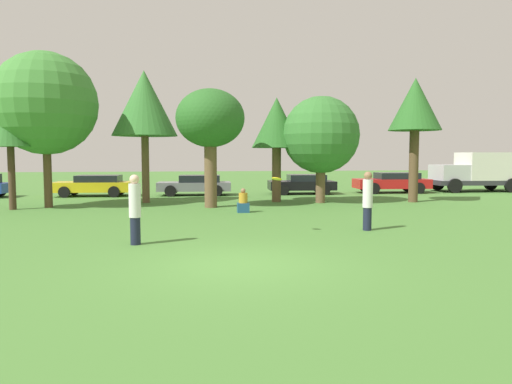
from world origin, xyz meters
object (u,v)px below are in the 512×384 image
(tree_3, at_px, (210,120))
(delivery_truck_silver, at_px, (480,171))
(person_thrower, at_px, (135,209))
(tree_4, at_px, (277,124))
(parked_car_yellow, at_px, (95,185))
(tree_1, at_px, (45,104))
(tree_2, at_px, (144,104))
(parked_car_grey, at_px, (196,185))
(tree_5, at_px, (321,135))
(tree_6, at_px, (415,107))
(bystander_sitting, at_px, (243,203))
(parked_car_red, at_px, (393,182))
(parked_car_black, at_px, (303,184))
(tree_0, at_px, (10,121))
(person_catcher, at_px, (368,200))
(frisbee, at_px, (277,179))

(tree_3, xyz_separation_m, delivery_truck_silver, (17.74, 7.08, -2.54))
(person_thrower, bearing_deg, tree_4, 50.38)
(tree_4, height_order, parked_car_yellow, tree_4)
(tree_1, relative_size, parked_car_yellow, 1.56)
(tree_3, relative_size, parked_car_yellow, 1.20)
(tree_2, xyz_separation_m, parked_car_grey, (2.50, 4.05, -4.20))
(parked_car_grey, relative_size, delivery_truck_silver, 0.71)
(tree_5, distance_m, tree_6, 4.92)
(person_thrower, distance_m, bystander_sitting, 7.52)
(person_thrower, distance_m, tree_5, 12.93)
(person_thrower, relative_size, tree_6, 0.30)
(parked_car_red, bearing_deg, tree_3, 33.03)
(person_thrower, relative_size, delivery_truck_silver, 0.30)
(parked_car_grey, bearing_deg, tree_3, 97.92)
(tree_1, relative_size, parked_car_black, 1.70)
(person_thrower, xyz_separation_m, tree_0, (-6.13, 8.98, 2.82))
(person_catcher, xyz_separation_m, tree_6, (5.62, 8.31, 3.78))
(tree_4, bearing_deg, person_thrower, -117.93)
(tree_1, bearing_deg, person_catcher, -35.03)
(tree_3, height_order, delivery_truck_silver, tree_3)
(tree_6, bearing_deg, tree_5, 176.47)
(frisbee, height_order, tree_1, tree_1)
(person_catcher, bearing_deg, tree_3, -69.75)
(tree_2, xyz_separation_m, tree_5, (8.53, -1.26, -1.51))
(tree_4, relative_size, parked_car_black, 1.29)
(tree_2, bearing_deg, delivery_truck_silver, 12.15)
(tree_1, xyz_separation_m, parked_car_red, (18.84, 5.76, -3.93))
(parked_car_grey, bearing_deg, bystander_sitting, 104.59)
(parked_car_black, bearing_deg, delivery_truck_silver, -175.36)
(tree_6, distance_m, delivery_truck_silver, 10.26)
(parked_car_grey, distance_m, parked_car_black, 6.44)
(bystander_sitting, bearing_deg, frisbee, -85.72)
(frisbee, xyz_separation_m, parked_car_yellow, (-7.96, 14.30, -0.99))
(person_catcher, height_order, tree_0, tree_0)
(tree_1, bearing_deg, bystander_sitting, -20.00)
(person_catcher, xyz_separation_m, tree_3, (-4.53, 7.27, 2.94))
(bystander_sitting, height_order, parked_car_red, parked_car_red)
(bystander_sitting, relative_size, parked_car_grey, 0.23)
(tree_2, bearing_deg, parked_car_yellow, 127.49)
(frisbee, bearing_deg, parked_car_grey, 98.88)
(tree_4, distance_m, tree_6, 6.90)
(tree_2, distance_m, tree_3, 4.13)
(frisbee, xyz_separation_m, tree_3, (-1.63, 7.47, 2.25))
(bystander_sitting, height_order, tree_3, tree_3)
(parked_car_grey, height_order, parked_car_black, parked_car_grey)
(person_catcher, distance_m, tree_3, 9.06)
(tree_0, height_order, parked_car_yellow, tree_0)
(parked_car_black, height_order, parked_car_red, parked_car_red)
(parked_car_yellow, distance_m, delivery_truck_silver, 24.08)
(person_thrower, relative_size, parked_car_yellow, 0.42)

